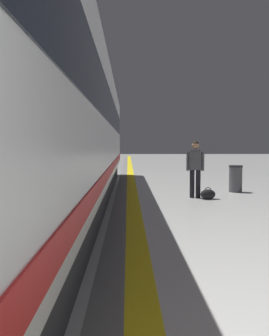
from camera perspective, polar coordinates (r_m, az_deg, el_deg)
safety_line_strip at (r=10.14m, az=-0.20°, el=-5.55°), size 0.36×80.00×0.01m
tactile_edge_band at (r=10.14m, az=-1.83°, el=-5.56°), size 0.53×80.00×0.01m
high_speed_train at (r=6.74m, az=-17.54°, el=10.91°), size 2.94×28.59×4.97m
passenger_near at (r=11.40m, az=9.29°, el=0.48°), size 0.54×0.24×1.73m
duffel_bag_near at (r=11.21m, az=11.18°, el=-3.96°), size 0.44×0.26×0.36m
waste_bin at (r=13.10m, az=15.22°, el=-1.58°), size 0.46×0.46×0.91m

